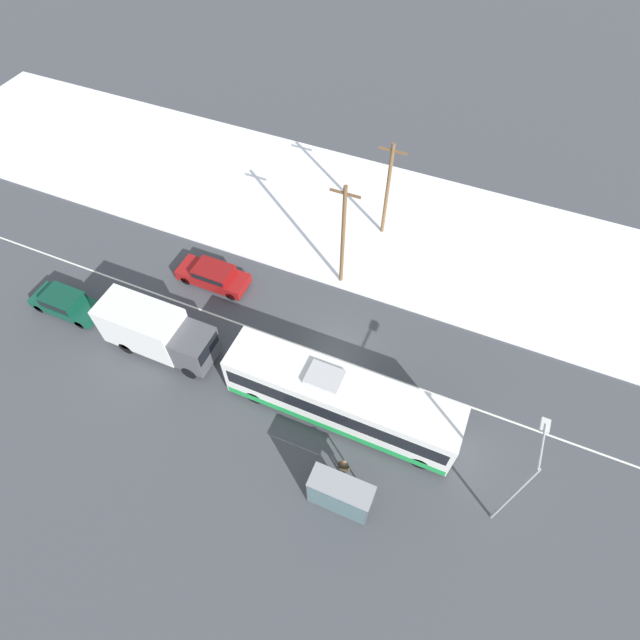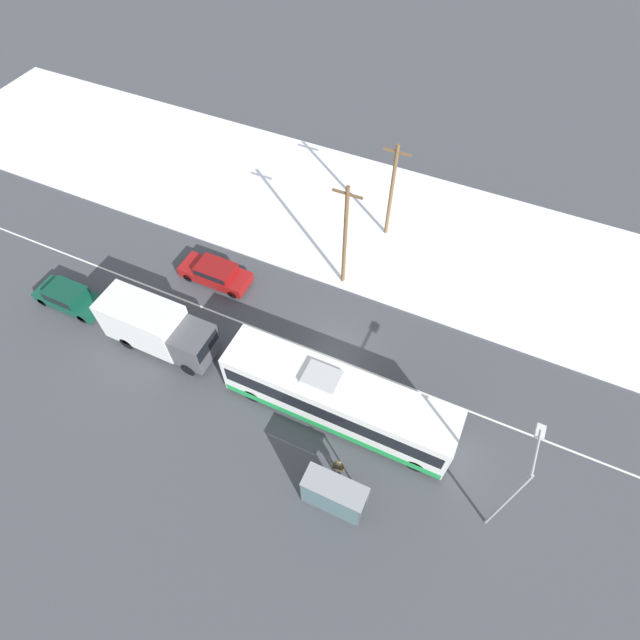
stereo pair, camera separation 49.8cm
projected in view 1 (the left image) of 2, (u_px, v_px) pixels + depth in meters
The scene contains 12 objects.
ground_plane at pixel (333, 357), 29.19m from camera, with size 120.00×120.00×0.00m, color #424449.
snow_lot at pixel (395, 229), 35.50m from camera, with size 80.00×13.31×0.12m.
lane_marking_center at pixel (333, 357), 29.19m from camera, with size 60.00×0.12×0.00m.
city_bus at pixel (341, 399), 25.76m from camera, with size 12.31×2.57×3.40m.
box_truck at pixel (156, 331), 28.17m from camera, with size 6.66×2.30×3.22m.
sedan_car at pixel (213, 275), 31.98m from camera, with size 4.64×1.80×1.39m.
parked_car_near_truck at pixel (65, 302), 30.65m from camera, with size 4.43×1.80×1.39m.
pedestrian_at_stop at pixel (344, 467), 24.27m from camera, with size 0.61×0.27×1.70m.
bus_shelter at pixel (339, 497), 22.80m from camera, with size 3.00×1.20×2.40m.
streetlamp at pixel (521, 478), 20.78m from camera, with size 0.36×2.39×6.54m.
utility_pole_roadside at pixel (343, 236), 29.42m from camera, with size 1.80×0.24×7.71m.
utility_pole_snowlot at pixel (388, 189), 32.33m from camera, with size 1.80×0.24×7.19m.
Camera 1 is at (5.36, -14.54, 24.85)m, focal length 28.00 mm.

